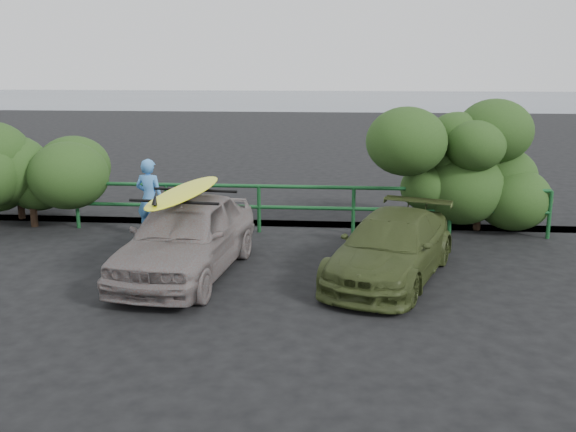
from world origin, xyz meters
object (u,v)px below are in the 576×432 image
object	(u,v)px
olive_vehicle	(391,247)
man	(150,198)
guardrail	(213,207)
surfboard	(185,192)
sedan	(187,236)

from	to	relation	value
olive_vehicle	man	bearing A→B (deg)	175.18
guardrail	surfboard	distance (m)	3.06
guardrail	man	size ratio (longest dim) A/B	8.51
man	surfboard	xyz separation A→B (m)	(1.33, -2.31, 0.62)
surfboard	olive_vehicle	bearing A→B (deg)	8.21
man	guardrail	bearing A→B (deg)	-140.35
man	surfboard	size ratio (longest dim) A/B	0.55
olive_vehicle	man	distance (m)	5.27
guardrail	man	world-z (taller)	man
man	surfboard	bearing A→B (deg)	132.42
sedan	surfboard	size ratio (longest dim) A/B	1.32
surfboard	sedan	bearing A→B (deg)	0.00
sedan	man	xyz separation A→B (m)	(-1.33, 2.31, 0.15)
sedan	surfboard	xyz separation A→B (m)	(0.00, 0.00, 0.77)
guardrail	surfboard	xyz separation A→B (m)	(0.15, -2.92, 0.92)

